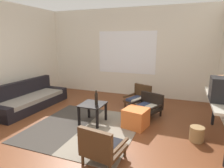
{
  "coord_description": "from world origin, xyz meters",
  "views": [
    {
      "loc": [
        1.73,
        -2.87,
        1.75
      ],
      "look_at": [
        0.24,
        1.09,
        0.77
      ],
      "focal_mm": 30.93,
      "sensor_mm": 36.0,
      "label": 1
    }
  ],
  "objects_px": {
    "console_shelf": "(222,103)",
    "glass_bottle": "(96,99)",
    "coffee_table": "(93,108)",
    "clay_vase": "(220,86)",
    "couch": "(29,100)",
    "armchair_corner": "(148,105)",
    "wicker_basket": "(197,134)",
    "ottoman_orange": "(136,118)",
    "armchair_by_window": "(139,97)",
    "armchair_striped_foreground": "(101,146)"
  },
  "relations": [
    {
      "from": "glass_bottle",
      "to": "wicker_basket",
      "type": "bearing_deg",
      "value": -0.98
    },
    {
      "from": "armchair_striped_foreground",
      "to": "armchair_corner",
      "type": "height_order",
      "value": "armchair_striped_foreground"
    },
    {
      "from": "armchair_corner",
      "to": "armchair_striped_foreground",
      "type": "bearing_deg",
      "value": -97.85
    },
    {
      "from": "coffee_table",
      "to": "armchair_corner",
      "type": "relative_size",
      "value": 0.68
    },
    {
      "from": "couch",
      "to": "ottoman_orange",
      "type": "relative_size",
      "value": 4.7
    },
    {
      "from": "coffee_table",
      "to": "glass_bottle",
      "type": "relative_size",
      "value": 1.77
    },
    {
      "from": "couch",
      "to": "ottoman_orange",
      "type": "bearing_deg",
      "value": -3.18
    },
    {
      "from": "armchair_corner",
      "to": "coffee_table",
      "type": "bearing_deg",
      "value": -140.3
    },
    {
      "from": "couch",
      "to": "coffee_table",
      "type": "height_order",
      "value": "couch"
    },
    {
      "from": "armchair_corner",
      "to": "glass_bottle",
      "type": "bearing_deg",
      "value": -137.7
    },
    {
      "from": "coffee_table",
      "to": "clay_vase",
      "type": "xyz_separation_m",
      "value": [
        2.39,
        0.48,
        0.58
      ]
    },
    {
      "from": "couch",
      "to": "glass_bottle",
      "type": "distance_m",
      "value": 2.13
    },
    {
      "from": "armchair_striped_foreground",
      "to": "wicker_basket",
      "type": "bearing_deg",
      "value": 41.65
    },
    {
      "from": "clay_vase",
      "to": "wicker_basket",
      "type": "distance_m",
      "value": 1.0
    },
    {
      "from": "armchair_striped_foreground",
      "to": "armchair_corner",
      "type": "xyz_separation_m",
      "value": [
        0.28,
        2.05,
        -0.02
      ]
    },
    {
      "from": "console_shelf",
      "to": "glass_bottle",
      "type": "bearing_deg",
      "value": -178.15
    },
    {
      "from": "armchair_striped_foreground",
      "to": "glass_bottle",
      "type": "xyz_separation_m",
      "value": [
        -0.64,
        1.2,
        0.29
      ]
    },
    {
      "from": "armchair_striped_foreground",
      "to": "wicker_basket",
      "type": "xyz_separation_m",
      "value": [
        1.32,
        1.17,
        -0.13
      ]
    },
    {
      "from": "couch",
      "to": "console_shelf",
      "type": "bearing_deg",
      "value": -2.79
    },
    {
      "from": "couch",
      "to": "console_shelf",
      "type": "height_order",
      "value": "console_shelf"
    },
    {
      "from": "couch",
      "to": "wicker_basket",
      "type": "height_order",
      "value": "couch"
    },
    {
      "from": "ottoman_orange",
      "to": "clay_vase",
      "type": "xyz_separation_m",
      "value": [
        1.49,
        0.35,
        0.72
      ]
    },
    {
      "from": "armchair_corner",
      "to": "glass_bottle",
      "type": "height_order",
      "value": "glass_bottle"
    },
    {
      "from": "couch",
      "to": "wicker_basket",
      "type": "bearing_deg",
      "value": -4.55
    },
    {
      "from": "ottoman_orange",
      "to": "console_shelf",
      "type": "height_order",
      "value": "console_shelf"
    },
    {
      "from": "coffee_table",
      "to": "armchair_striped_foreground",
      "type": "relative_size",
      "value": 0.85
    },
    {
      "from": "ottoman_orange",
      "to": "wicker_basket",
      "type": "distance_m",
      "value": 1.15
    },
    {
      "from": "armchair_corner",
      "to": "wicker_basket",
      "type": "height_order",
      "value": "armchair_corner"
    },
    {
      "from": "armchair_by_window",
      "to": "armchair_corner",
      "type": "height_order",
      "value": "armchair_by_window"
    },
    {
      "from": "couch",
      "to": "clay_vase",
      "type": "distance_m",
      "value": 4.45
    },
    {
      "from": "ottoman_orange",
      "to": "glass_bottle",
      "type": "xyz_separation_m",
      "value": [
        -0.82,
        -0.13,
        0.36
      ]
    },
    {
      "from": "wicker_basket",
      "to": "ottoman_orange",
      "type": "bearing_deg",
      "value": 171.98
    },
    {
      "from": "armchair_by_window",
      "to": "wicker_basket",
      "type": "distance_m",
      "value": 2.0
    },
    {
      "from": "coffee_table",
      "to": "wicker_basket",
      "type": "relative_size",
      "value": 2.01
    },
    {
      "from": "glass_bottle",
      "to": "clay_vase",
      "type": "bearing_deg",
      "value": 11.73
    },
    {
      "from": "clay_vase",
      "to": "wicker_basket",
      "type": "relative_size",
      "value": 1.2
    },
    {
      "from": "clay_vase",
      "to": "couch",
      "type": "bearing_deg",
      "value": -177.51
    },
    {
      "from": "armchair_striped_foreground",
      "to": "glass_bottle",
      "type": "distance_m",
      "value": 1.4
    },
    {
      "from": "clay_vase",
      "to": "glass_bottle",
      "type": "height_order",
      "value": "clay_vase"
    },
    {
      "from": "armchair_by_window",
      "to": "ottoman_orange",
      "type": "relative_size",
      "value": 1.62
    },
    {
      "from": "armchair_by_window",
      "to": "ottoman_orange",
      "type": "height_order",
      "value": "armchair_by_window"
    },
    {
      "from": "coffee_table",
      "to": "armchair_corner",
      "type": "xyz_separation_m",
      "value": [
        1.01,
        0.84,
        -0.09
      ]
    },
    {
      "from": "armchair_corner",
      "to": "ottoman_orange",
      "type": "bearing_deg",
      "value": -98.55
    },
    {
      "from": "clay_vase",
      "to": "glass_bottle",
      "type": "xyz_separation_m",
      "value": [
        -2.31,
        -0.48,
        -0.36
      ]
    },
    {
      "from": "couch",
      "to": "wicker_basket",
      "type": "relative_size",
      "value": 8.05
    },
    {
      "from": "armchair_by_window",
      "to": "armchair_striped_foreground",
      "type": "height_order",
      "value": "armchair_striped_foreground"
    },
    {
      "from": "console_shelf",
      "to": "clay_vase",
      "type": "xyz_separation_m",
      "value": [
        -0.0,
        0.4,
        0.21
      ]
    },
    {
      "from": "armchair_striped_foreground",
      "to": "clay_vase",
      "type": "xyz_separation_m",
      "value": [
        1.66,
        1.68,
        0.66
      ]
    },
    {
      "from": "armchair_corner",
      "to": "wicker_basket",
      "type": "bearing_deg",
      "value": -40.26
    },
    {
      "from": "ottoman_orange",
      "to": "armchair_by_window",
      "type": "bearing_deg",
      "value": 100.13
    }
  ]
}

